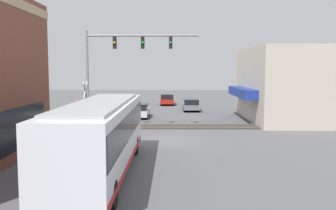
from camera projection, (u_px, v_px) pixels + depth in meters
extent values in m
plane|color=#565659|center=(166.00, 141.00, 24.87)|extent=(120.00, 120.00, 0.00)
cube|color=beige|center=(287.00, 84.00, 34.73)|extent=(12.51, 7.26, 6.67)
cube|color=navy|center=(242.00, 92.00, 34.84)|extent=(8.75, 1.20, 0.80)
cube|color=silver|center=(101.00, 135.00, 16.83)|extent=(12.17, 2.55, 2.76)
cube|color=black|center=(101.00, 125.00, 16.79)|extent=(11.93, 2.59, 1.16)
cube|color=#B21E1E|center=(102.00, 161.00, 16.95)|extent=(11.93, 2.58, 0.24)
cube|color=#A5A8AA|center=(101.00, 103.00, 16.70)|extent=(10.35, 2.17, 0.12)
cylinder|color=black|center=(115.00, 145.00, 20.83)|extent=(1.00, 2.57, 1.00)
cylinder|color=black|center=(78.00, 194.00, 12.69)|extent=(1.00, 2.57, 1.00)
cylinder|color=gray|center=(88.00, 81.00, 29.13)|extent=(0.20, 0.20, 7.71)
cylinder|color=gray|center=(143.00, 36.00, 28.75)|extent=(0.16, 8.64, 0.16)
cube|color=black|center=(115.00, 43.00, 28.83)|extent=(0.30, 0.27, 0.90)
sphere|color=yellow|center=(114.00, 43.00, 28.66)|extent=(0.20, 0.20, 0.20)
cube|color=black|center=(143.00, 43.00, 28.81)|extent=(0.30, 0.27, 0.90)
sphere|color=green|center=(143.00, 43.00, 28.64)|extent=(0.20, 0.20, 0.20)
cube|color=black|center=(171.00, 43.00, 28.79)|extent=(0.30, 0.27, 0.90)
sphere|color=green|center=(171.00, 43.00, 28.62)|extent=(0.20, 0.20, 0.20)
cylinder|color=gray|center=(86.00, 108.00, 28.43)|extent=(0.14, 0.14, 3.60)
cube|color=white|center=(85.00, 91.00, 28.31)|extent=(1.41, 0.06, 1.41)
cube|color=white|center=(85.00, 91.00, 28.31)|extent=(1.41, 0.06, 1.41)
cylinder|color=#38383A|center=(86.00, 101.00, 28.39)|extent=(0.08, 0.90, 0.08)
sphere|color=red|center=(91.00, 101.00, 28.33)|extent=(0.28, 0.28, 0.28)
sphere|color=red|center=(80.00, 101.00, 28.34)|extent=(0.28, 0.28, 0.28)
cube|color=#332D28|center=(167.00, 127.00, 30.84)|extent=(2.60, 60.00, 0.03)
cube|color=#6B6056|center=(167.00, 127.00, 30.12)|extent=(0.07, 60.00, 0.15)
cube|color=#6B6056|center=(167.00, 125.00, 31.55)|extent=(0.07, 60.00, 0.15)
cube|color=silver|center=(139.00, 112.00, 36.71)|extent=(4.30, 1.80, 0.52)
cube|color=black|center=(139.00, 107.00, 36.45)|extent=(2.37, 1.62, 0.63)
cylinder|color=black|center=(140.00, 113.00, 38.06)|extent=(0.64, 1.82, 0.64)
cylinder|color=black|center=(138.00, 116.00, 35.41)|extent=(0.64, 1.82, 0.64)
cube|color=slate|center=(191.00, 106.00, 42.74)|extent=(4.34, 1.80, 0.49)
cube|color=black|center=(191.00, 102.00, 42.47)|extent=(2.39, 1.62, 0.61)
cylinder|color=black|center=(190.00, 107.00, 44.09)|extent=(0.64, 1.82, 0.64)
cylinder|color=black|center=(192.00, 109.00, 41.42)|extent=(0.64, 1.82, 0.64)
cube|color=#B21E19|center=(167.00, 101.00, 49.95)|extent=(4.40, 1.80, 0.53)
cube|color=black|center=(167.00, 96.00, 49.68)|extent=(2.42, 1.62, 0.65)
cylinder|color=black|center=(167.00, 101.00, 51.33)|extent=(0.64, 1.82, 0.64)
cylinder|color=black|center=(167.00, 103.00, 48.61)|extent=(0.64, 1.82, 0.64)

